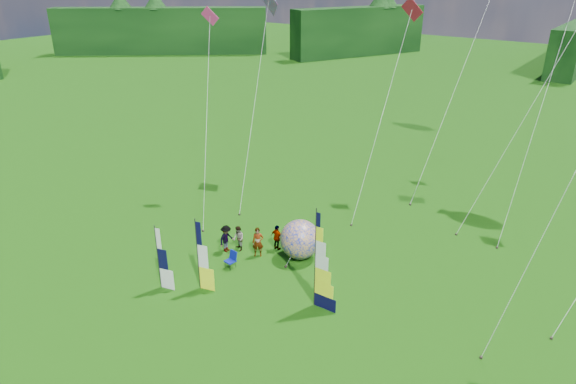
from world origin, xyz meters
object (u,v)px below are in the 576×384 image
Objects in this scene: side_banner_left at (198,256)px; side_banner_far at (158,258)px; kite_whale at (555,57)px; feather_banner_main at (315,260)px; spectator_d at (277,238)px; spectator_b at (238,238)px; spectator_a at (258,242)px; spectator_c at (226,239)px; bol_inflatable at (300,239)px; camp_chair at (230,260)px.

side_banner_left reaches higher than side_banner_far.
kite_whale reaches higher than side_banner_left.
side_banner_left is at bearing -159.43° from feather_banner_main.
spectator_d is (0.85, 5.56, -1.17)m from side_banner_left.
spectator_b is (0.76, 5.33, -0.99)m from side_banner_far.
spectator_a is 1.07× the size of spectator_c.
camp_chair is at bearing -127.09° from bol_inflatable.
spectator_b is (-6.60, 1.86, -1.81)m from feather_banner_main.
spectator_a is (0.38, 4.34, -1.07)m from side_banner_left.
kite_whale is (5.93, 16.62, 7.97)m from feather_banner_main.
spectator_b is at bearing 43.27° from spectator_d.
side_banner_left is 3.95× the size of camp_chair.
spectator_c is (-1.45, 3.66, -1.13)m from side_banner_left.
side_banner_left is at bearing -129.23° from spectator_a.
spectator_b is 0.71m from spectator_c.
side_banner_left is at bearing -141.86° from kite_whale.
spectator_d reaches higher than spectator_b.
feather_banner_main reaches higher than bol_inflatable.
spectator_a is at bearing -147.91° from kite_whale.
side_banner_far reaches higher than spectator_b.
kite_whale is (13.29, 20.08, 8.79)m from side_banner_far.
camp_chair is (-0.04, 2.41, -1.47)m from side_banner_left.
bol_inflatable reaches higher than camp_chair.
side_banner_far is 1.96× the size of spectator_a.
feather_banner_main is at bearing -103.77° from spectator_c.
bol_inflatable is 1.50× the size of spectator_b.
side_banner_left is at bearing -161.33° from spectator_c.
side_banner_far is 3.54× the size of camp_chair.
spectator_d is 1.60× the size of camp_chair.
kite_whale is at bearing 43.26° from side_banner_left.
side_banner_far is at bearing -156.52° from feather_banner_main.
feather_banner_main reaches higher than spectator_b.
spectator_c is at bearing 166.13° from spectator_a.
spectator_a is 1.81× the size of camp_chair.
kite_whale is at bearing 68.60° from feather_banner_main.
spectator_c reaches higher than spectator_b.
spectator_a is (-2.04, -1.32, -0.26)m from bol_inflatable.
camp_chair is 22.56m from kite_whale.
spectator_d is (1.82, 1.39, 0.03)m from spectator_b.
side_banner_far is at bearing -121.31° from bol_inflatable.
spectator_b is 21.69m from kite_whale.
side_banner_left reaches higher than spectator_d.
side_banner_left is at bearing 87.15° from spectator_d.
kite_whale is (13.02, 15.27, 9.72)m from spectator_c.
side_banner_left is 4.49m from spectator_a.
spectator_a reaches higher than spectator_d.
side_banner_far reaches higher than spectator_d.
feather_banner_main is 5.87m from spectator_a.
side_banner_left is 2.35× the size of spectator_c.
spectator_c is 1.68× the size of camp_chair.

